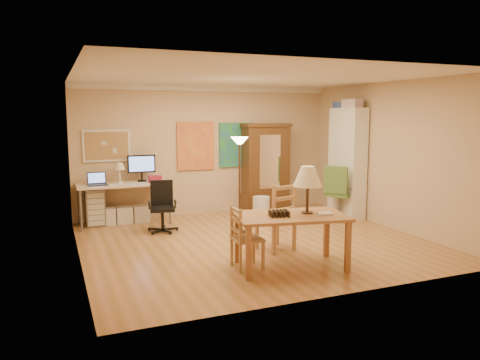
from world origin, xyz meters
name	(u,v)px	position (x,y,z in m)	size (l,w,h in m)	color
floor	(254,242)	(0.00, 0.00, 0.00)	(5.50, 5.50, 0.00)	olive
crown_molding	(207,88)	(0.00, 2.46, 2.64)	(5.50, 0.08, 0.12)	white
corkboard	(107,146)	(-2.05, 2.47, 1.50)	(0.90, 0.04, 0.62)	tan
art_panel_left	(196,146)	(-0.25, 2.47, 1.45)	(0.80, 0.04, 1.00)	gold
art_panel_right	(236,145)	(0.65, 2.47, 1.45)	(0.75, 0.04, 0.95)	#266098
dining_table	(297,204)	(0.02, -1.39, 0.89)	(1.63, 1.16, 1.40)	olive
ladder_chair_back	(277,219)	(0.14, -0.56, 0.50)	(0.60, 0.58, 1.06)	#B08050
ladder_chair_left	(245,239)	(-0.66, -1.17, 0.40)	(0.39, 0.41, 0.86)	#B08050
torchiere_lamp	(240,156)	(0.00, 0.65, 1.37)	(0.31, 0.31, 1.71)	#452A1B
computer_desk	(126,199)	(-1.77, 2.16, 0.48)	(1.74, 0.76, 1.31)	beige
office_chair_black	(163,218)	(-1.26, 1.26, 0.25)	(0.57, 0.57, 0.92)	black
office_chair_green	(338,205)	(2.27, 0.94, 0.29)	(0.69, 0.69, 1.09)	slate
drawer_cart	(95,207)	(-2.34, 2.22, 0.35)	(0.35, 0.42, 0.70)	slate
armoire	(265,173)	(1.25, 2.24, 0.83)	(1.04, 0.49, 1.91)	#3C2210
bookshelf	(347,163)	(2.55, 1.07, 1.11)	(0.33, 0.89, 2.23)	white
wastebin	(261,207)	(0.87, 1.62, 0.22)	(0.35, 0.35, 0.44)	silver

